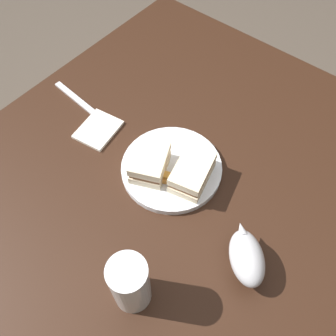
{
  "coord_description": "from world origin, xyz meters",
  "views": [
    {
      "loc": [
        0.35,
        0.3,
        1.47
      ],
      "look_at": [
        -0.02,
        0.0,
        0.76
      ],
      "focal_mm": 39.15,
      "sensor_mm": 36.0,
      "label": 1
    }
  ],
  "objects": [
    {
      "name": "ground_plane",
      "position": [
        0.0,
        0.0,
        0.0
      ],
      "size": [
        6.0,
        6.0,
        0.0
      ],
      "primitive_type": "plane",
      "color": "#4C4238"
    },
    {
      "name": "dining_table",
      "position": [
        0.0,
        0.0,
        0.36
      ],
      "size": [
        1.18,
        0.97,
        0.73
      ],
      "primitive_type": "cube",
      "color": "black",
      "rests_on": "ground"
    },
    {
      "name": "plate",
      "position": [
        -0.03,
        0.0,
        0.73
      ],
      "size": [
        0.24,
        0.24,
        0.02
      ],
      "primitive_type": "cylinder",
      "color": "white",
      "rests_on": "dining_table"
    },
    {
      "name": "sandwich_half_left",
      "position": [
        0.01,
        -0.03,
        0.77
      ],
      "size": [
        0.12,
        0.11,
        0.05
      ],
      "color": "beige",
      "rests_on": "plate"
    },
    {
      "name": "sandwich_half_right",
      "position": [
        -0.03,
        0.06,
        0.77
      ],
      "size": [
        0.13,
        0.1,
        0.05
      ],
      "color": "beige",
      "rests_on": "plate"
    },
    {
      "name": "potato_wedge_front",
      "position": [
        0.0,
        0.02,
        0.75
      ],
      "size": [
        0.05,
        0.06,
        0.01
      ],
      "primitive_type": "cube",
      "rotation": [
        0.0,
        0.0,
        5.28
      ],
      "color": "#AD702D",
      "rests_on": "plate"
    },
    {
      "name": "potato_wedge_middle",
      "position": [
        -0.0,
        0.04,
        0.75
      ],
      "size": [
        0.03,
        0.05,
        0.02
      ],
      "primitive_type": "cube",
      "rotation": [
        0.0,
        0.0,
        1.8
      ],
      "color": "#B77F33",
      "rests_on": "plate"
    },
    {
      "name": "potato_wedge_back",
      "position": [
        0.01,
        0.0,
        0.75
      ],
      "size": [
        0.03,
        0.05,
        0.02
      ],
      "primitive_type": "cube",
      "rotation": [
        0.0,
        0.0,
        1.97
      ],
      "color": "gold",
      "rests_on": "plate"
    },
    {
      "name": "pint_glass",
      "position": [
        0.25,
        0.13,
        0.79
      ],
      "size": [
        0.07,
        0.07,
        0.15
      ],
      "color": "white",
      "rests_on": "dining_table"
    },
    {
      "name": "gravy_boat",
      "position": [
        0.06,
        0.26,
        0.77
      ],
      "size": [
        0.13,
        0.13,
        0.07
      ],
      "color": "#B7B7BC",
      "rests_on": "dining_table"
    },
    {
      "name": "napkin",
      "position": [
        -0.01,
        -0.23,
        0.73
      ],
      "size": [
        0.12,
        0.11,
        0.01
      ],
      "primitive_type": "cube",
      "rotation": [
        0.0,
        0.0,
        0.16
      ],
      "color": "silver",
      "rests_on": "dining_table"
    },
    {
      "name": "fork",
      "position": [
        -0.05,
        -0.35,
        0.73
      ],
      "size": [
        0.03,
        0.18,
        0.01
      ],
      "primitive_type": "cube",
      "rotation": [
        0.0,
        0.0,
        4.63
      ],
      "color": "silver",
      "rests_on": "dining_table"
    }
  ]
}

